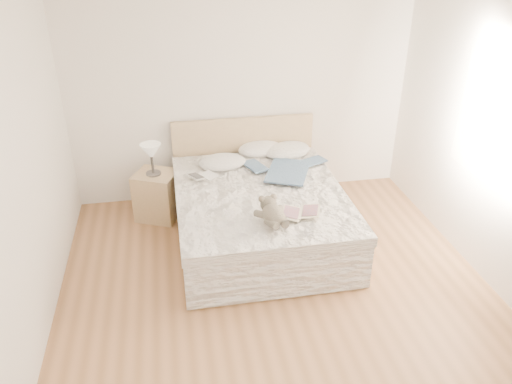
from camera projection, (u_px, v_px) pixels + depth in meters
floor at (283, 307)px, 4.46m from camera, size 4.00×4.50×0.00m
wall_back at (242, 88)px, 5.76m from camera, size 4.00×0.02×2.70m
wall_left at (11, 195)px, 3.50m from camera, size 0.02×4.50×2.70m
window at (501, 128)px, 4.35m from camera, size 0.02×1.30×1.10m
bed at (258, 211)px, 5.34m from camera, size 1.72×2.14×1.00m
nightstand at (158, 195)px, 5.71m from camera, size 0.57×0.55×0.56m
table_lamp at (151, 153)px, 5.44m from camera, size 0.27×0.27×0.36m
pillow_left at (222, 162)px, 5.65m from camera, size 0.57×0.42×0.16m
pillow_middle at (260, 149)px, 5.98m from camera, size 0.60×0.48×0.16m
pillow_right at (288, 151)px, 5.93m from camera, size 0.68×0.59×0.17m
blouse at (288, 171)px, 5.46m from camera, size 0.89×0.91×0.03m
photo_book at (203, 177)px, 5.35m from camera, size 0.34×0.32×0.02m
childrens_book at (301, 213)px, 4.68m from camera, size 0.44×0.37×0.02m
teddy_bear at (273, 221)px, 4.51m from camera, size 0.32×0.41×0.19m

